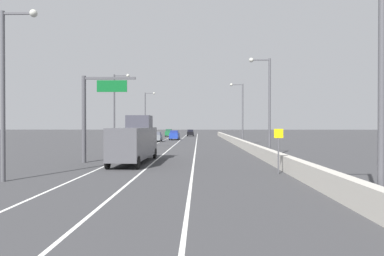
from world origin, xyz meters
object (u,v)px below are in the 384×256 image
lamp_post_right_near (375,61)px  lamp_post_right_second (267,100)px  lamp_post_left_mid (116,106)px  overhead_sign_gantry (92,108)px  car_green_0 (169,133)px  car_blue_2 (174,135)px  box_truck (135,141)px  car_gray_3 (157,137)px  speed_advisory_sign (278,148)px  lamp_post_left_far (146,113)px  lamp_post_left_near (7,83)px  lamp_post_right_third (241,110)px  car_black_1 (190,133)px

lamp_post_right_near → lamp_post_right_second: same height
lamp_post_left_mid → overhead_sign_gantry: bearing=-83.9°
car_green_0 → car_blue_2: car_green_0 is taller
overhead_sign_gantry → lamp_post_left_mid: (-1.52, 14.24, 0.95)m
car_green_0 → box_truck: box_truck is taller
car_blue_2 → lamp_post_right_near: bearing=-78.5°
lamp_post_right_near → car_gray_3: lamp_post_right_near is taller
overhead_sign_gantry → car_gray_3: (0.91, 36.27, -3.75)m
lamp_post_right_near → box_truck: 19.99m
speed_advisory_sign → lamp_post_right_second: lamp_post_right_second is taller
lamp_post_left_far → box_truck: (5.10, -38.16, -3.80)m
lamp_post_left_near → box_truck: size_ratio=1.06×
lamp_post_left_far → car_green_0: size_ratio=2.13×
lamp_post_right_second → lamp_post_left_mid: same height
lamp_post_right_near → car_green_0: (-15.10, 79.88, -4.65)m
lamp_post_right_near → lamp_post_left_near: 18.68m
lamp_post_left_far → car_green_0: (2.17, 26.32, -4.65)m
lamp_post_right_second → car_green_0: (-15.12, 60.06, -4.65)m
lamp_post_left_mid → lamp_post_right_third: bearing=29.5°
car_green_0 → box_truck: (2.92, -64.49, 0.85)m
lamp_post_right_second → lamp_post_right_third: (0.01, 19.81, 0.00)m
lamp_post_right_second → lamp_post_left_mid: bearing=150.2°
speed_advisory_sign → lamp_post_left_far: (-15.86, 44.38, 3.92)m
lamp_post_right_near → speed_advisory_sign: bearing=98.7°
lamp_post_right_second → car_blue_2: bearing=107.1°
lamp_post_left_mid → car_green_0: lamp_post_left_mid is taller
speed_advisory_sign → car_blue_2: 50.76m
car_black_1 → car_gray_3: (-5.88, -31.51, 0.02)m
lamp_post_right_third → box_truck: lamp_post_right_third is taller
car_black_1 → car_green_0: bearing=-150.2°
lamp_post_right_third → box_truck: bearing=-116.7°
speed_advisory_sign → lamp_post_right_near: 10.08m
lamp_post_right_second → overhead_sign_gantry: bearing=-165.0°
lamp_post_left_far → speed_advisory_sign: bearing=-70.3°
overhead_sign_gantry → box_truck: (3.71, -0.15, -2.84)m
car_blue_2 → box_truck: size_ratio=0.46×
car_black_1 → box_truck: size_ratio=0.50×
lamp_post_right_third → box_truck: 27.40m
lamp_post_right_near → lamp_post_left_near: same height
speed_advisory_sign → lamp_post_left_near: size_ratio=0.30×
lamp_post_left_far → box_truck: lamp_post_left_far is taller
lamp_post_left_mid → box_truck: 15.77m
lamp_post_left_mid → lamp_post_right_second: bearing=-29.8°
speed_advisory_sign → lamp_post_left_mid: (-16.00, 20.60, 3.92)m
lamp_post_right_second → car_green_0: lamp_post_right_second is taller
lamp_post_left_far → car_black_1: (8.17, 29.76, -4.72)m
lamp_post_left_mid → car_blue_2: (5.43, 29.03, -4.65)m
lamp_post_left_near → lamp_post_left_far: bearing=89.5°
lamp_post_left_mid → car_blue_2: bearing=79.4°
car_black_1 → box_truck: box_truck is taller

